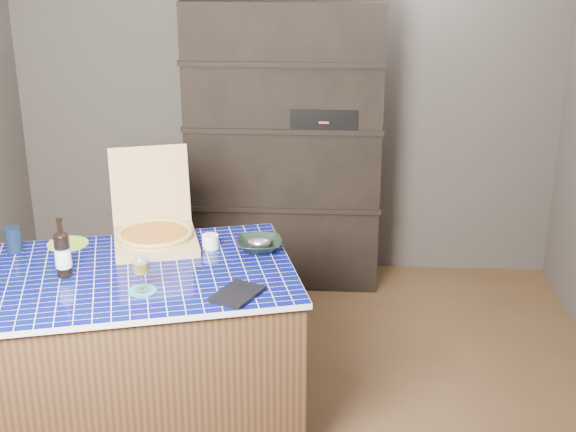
# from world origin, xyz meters

# --- Properties ---
(room) EXTENTS (3.50, 3.50, 3.50)m
(room) POSITION_xyz_m (0.00, 0.00, 1.25)
(room) COLOR brown
(room) RESTS_ON ground
(shelving_unit) EXTENTS (1.20, 0.41, 1.80)m
(shelving_unit) POSITION_xyz_m (0.00, 1.53, 0.90)
(shelving_unit) COLOR black
(shelving_unit) RESTS_ON floor
(kitchen_island) EXTENTS (1.63, 1.26, 0.79)m
(kitchen_island) POSITION_xyz_m (-0.58, -0.16, 0.40)
(kitchen_island) COLOR #472F1B
(kitchen_island) RESTS_ON floor
(pizza_box) EXTENTS (0.49, 0.55, 0.42)m
(pizza_box) POSITION_xyz_m (-0.53, 0.17, 0.85)
(pizza_box) COLOR tan
(pizza_box) RESTS_ON kitchen_island
(mead_bottle) EXTENTS (0.07, 0.07, 0.27)m
(mead_bottle) POSITION_xyz_m (-0.84, -0.21, 0.90)
(mead_bottle) COLOR black
(mead_bottle) RESTS_ON kitchen_island
(teal_trivet) EXTENTS (0.12, 0.12, 0.01)m
(teal_trivet) POSITION_xyz_m (-0.47, -0.35, 0.80)
(teal_trivet) COLOR teal
(teal_trivet) RESTS_ON kitchen_island
(wine_glass) EXTENTS (0.07, 0.07, 0.17)m
(wine_glass) POSITION_xyz_m (-0.47, -0.35, 0.91)
(wine_glass) COLOR white
(wine_glass) RESTS_ON teal_trivet
(dvd_case) EXTENTS (0.23, 0.26, 0.02)m
(dvd_case) POSITION_xyz_m (-0.07, -0.37, 0.80)
(dvd_case) COLOR black
(dvd_case) RESTS_ON kitchen_island
(bowl) EXTENTS (0.23, 0.23, 0.05)m
(bowl) POSITION_xyz_m (-0.02, 0.12, 0.82)
(bowl) COLOR black
(bowl) RESTS_ON kitchen_island
(foil_contents) EXTENTS (0.11, 0.09, 0.05)m
(foil_contents) POSITION_xyz_m (-0.02, 0.12, 0.83)
(foil_contents) COLOR #ADAFB9
(foil_contents) RESTS_ON bowl
(white_jar) EXTENTS (0.08, 0.08, 0.07)m
(white_jar) POSITION_xyz_m (-0.26, 0.13, 0.83)
(white_jar) COLOR white
(white_jar) RESTS_ON kitchen_island
(navy_cup) EXTENTS (0.08, 0.08, 0.12)m
(navy_cup) POSITION_xyz_m (-1.16, 0.03, 0.85)
(navy_cup) COLOR black
(navy_cup) RESTS_ON kitchen_island
(green_trivet) EXTENTS (0.19, 0.19, 0.01)m
(green_trivet) POSITION_xyz_m (-0.94, 0.13, 0.80)
(green_trivet) COLOR #8AC82A
(green_trivet) RESTS_ON kitchen_island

